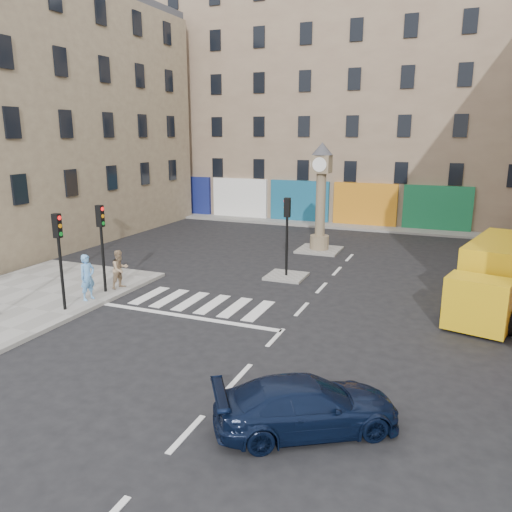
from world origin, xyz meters
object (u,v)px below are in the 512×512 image
Objects in this scene: pedestrian_tan at (120,269)px; pedestrian_blue at (87,277)px; navy_sedan at (307,405)px; yellow_van at (497,276)px; traffic_light_island at (287,224)px; clock_pillar at (321,190)px; traffic_light_left_near at (59,246)px; traffic_light_left_far at (101,235)px.

pedestrian_blue is at bearing -172.35° from pedestrian_tan.
pedestrian_tan is at bearing 23.38° from navy_sedan.
navy_sedan is 0.58× the size of yellow_van.
traffic_light_island is 0.61× the size of clock_pillar.
traffic_light_left_near and traffic_light_left_far have the same top height.
traffic_light_left_near is at bearing -90.00° from traffic_light_left_far.
traffic_light_left_far reaches higher than pedestrian_blue.
traffic_light_left_far reaches higher than traffic_light_island.
yellow_van is 15.48m from pedestrian_tan.
pedestrian_tan is (-6.00, -10.73, -2.56)m from clock_pillar.
pedestrian_tan is (0.30, 0.67, -1.63)m from traffic_light_left_far.
clock_pillar is 14.19m from pedestrian_blue.
pedestrian_blue is at bearing -116.51° from clock_pillar.
clock_pillar is 3.62× the size of pedestrian_tan.
navy_sedan is 11.84m from yellow_van.
traffic_light_left_near is 0.50× the size of yellow_van.
clock_pillar is 18.56m from navy_sedan.
clock_pillar is at bearing 65.45° from traffic_light_left_near.
clock_pillar is at bearing -14.79° from pedestrian_blue.
clock_pillar is at bearing 90.00° from traffic_light_island.
pedestrian_blue reaches higher than pedestrian_tan.
traffic_light_left_near is at bearing -171.14° from pedestrian_blue.
traffic_light_left_near is 3.49m from pedestrian_tan.
traffic_light_island is at bearing -32.06° from pedestrian_blue.
pedestrian_blue is at bearing -133.78° from traffic_light_island.
traffic_light_island reaches higher than pedestrian_blue.
pedestrian_tan is (0.30, 3.07, -1.63)m from traffic_light_left_near.
traffic_light_left_far reaches higher than pedestrian_tan.
pedestrian_tan is at bearing -119.22° from clock_pillar.
traffic_light_left_far is at bearing 15.06° from pedestrian_blue.
pedestrian_tan is at bearing 65.87° from traffic_light_left_far.
pedestrian_tan is (-6.00, -4.73, -1.60)m from traffic_light_island.
navy_sedan is at bearing -108.69° from pedestrian_tan.
traffic_light_left_far reaches higher than yellow_van.
traffic_light_island is 6.07m from clock_pillar.
pedestrian_blue is (-6.24, -12.50, -2.46)m from clock_pillar.
traffic_light_island is 12.76m from navy_sedan.
traffic_light_left_far is 1.79m from pedestrian_tan.
pedestrian_tan is (0.24, 1.78, -0.09)m from pedestrian_blue.
traffic_light_left_near reaches higher than pedestrian_tan.
yellow_van is at bearing -60.26° from pedestrian_tan.
traffic_light_left_far is 0.86× the size of navy_sedan.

